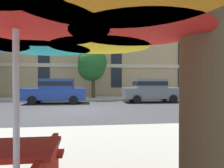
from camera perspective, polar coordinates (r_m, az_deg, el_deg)
ground_plane at (r=11.08m, az=-10.46°, el=-7.44°), size 120.00×120.00×0.00m
sidewalk_far at (r=17.82m, az=-9.17°, el=-4.21°), size 56.00×3.60×0.12m
apartment_building at (r=26.40m, az=-8.53°, el=11.17°), size 42.97×12.08×12.80m
sedan_blue at (r=14.84m, az=-15.92°, el=-1.74°), size 4.40×1.98×1.78m
sedan_gray at (r=15.44m, az=11.15°, el=-1.64°), size 4.40×1.98×1.78m
street_tree_middle at (r=17.80m, az=-5.79°, el=5.59°), size 2.61×2.67×4.63m
patio_umbrella at (r=2.18m, az=-26.07°, el=19.81°), size 3.80×3.80×2.56m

